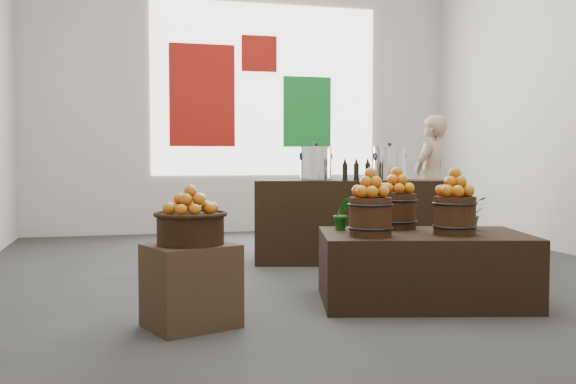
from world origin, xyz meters
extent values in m
plane|color=#333431|center=(0.00, 0.00, 0.00)|extent=(7.00, 7.00, 0.00)
cube|color=beige|center=(0.00, 3.50, 2.00)|extent=(6.00, 0.04, 4.00)
cube|color=white|center=(0.30, 3.48, 2.00)|extent=(3.20, 0.02, 2.40)
cube|color=maroon|center=(-0.60, 3.47, 1.90)|extent=(0.90, 0.04, 1.40)
cube|color=#117125|center=(0.90, 3.47, 1.70)|extent=(0.70, 0.04, 1.00)
cube|color=maroon|center=(0.20, 3.47, 2.50)|extent=(0.50, 0.04, 0.50)
cube|color=#432E1F|center=(-1.25, -1.50, 0.25)|extent=(0.62, 0.57, 0.51)
cylinder|color=black|center=(-1.25, -1.50, 0.60)|extent=(0.41, 0.41, 0.19)
cube|color=black|center=(0.43, -1.23, 0.25)|extent=(1.61, 1.20, 0.50)
cylinder|color=#351D0E|center=(-0.01, -1.33, 0.63)|extent=(0.29, 0.29, 0.27)
cylinder|color=#351D0E|center=(0.59, -1.38, 0.63)|extent=(0.29, 0.29, 0.27)
cylinder|color=#351D0E|center=(0.35, -0.93, 0.63)|extent=(0.29, 0.29, 0.27)
imported|color=#166014|center=(0.86, -1.13, 0.63)|extent=(0.26, 0.23, 0.25)
imported|color=#166014|center=(-0.08, -0.92, 0.62)|extent=(0.14, 0.11, 0.25)
cube|color=black|center=(0.60, 0.59, 0.41)|extent=(2.10, 1.13, 0.82)
cylinder|color=silver|center=(0.20, 0.70, 0.98)|extent=(0.31, 0.31, 0.31)
cylinder|color=silver|center=(0.91, 0.51, 0.98)|extent=(0.31, 0.31, 0.31)
imported|color=#A17F62|center=(1.86, 1.50, 0.77)|extent=(0.67, 0.63, 1.54)
camera|label=1|loc=(-1.63, -5.41, 1.03)|focal=40.00mm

